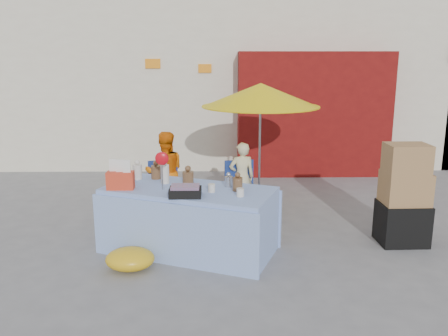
{
  "coord_description": "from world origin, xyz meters",
  "views": [
    {
      "loc": [
        0.14,
        -5.78,
        2.52
      ],
      "look_at": [
        0.24,
        0.6,
        1.0
      ],
      "focal_mm": 38.0,
      "sensor_mm": 36.0,
      "label": 1
    }
  ],
  "objects_px": {
    "vendor_beige": "(242,177)",
    "market_table": "(189,219)",
    "chair_left": "(165,199)",
    "box_stack": "(404,198)",
    "umbrella": "(261,96)",
    "vendor_orange": "(165,172)",
    "chair_right": "(242,198)"
  },
  "relations": [
    {
      "from": "vendor_orange",
      "to": "umbrella",
      "type": "height_order",
      "value": "umbrella"
    },
    {
      "from": "market_table",
      "to": "box_stack",
      "type": "xyz_separation_m",
      "value": [
        2.9,
        0.2,
        0.2
      ]
    },
    {
      "from": "chair_right",
      "to": "umbrella",
      "type": "xyz_separation_m",
      "value": [
        0.3,
        0.28,
        1.64
      ]
    },
    {
      "from": "box_stack",
      "to": "umbrella",
      "type": "bearing_deg",
      "value": 139.38
    },
    {
      "from": "chair_right",
      "to": "vendor_beige",
      "type": "distance_m",
      "value": 0.35
    },
    {
      "from": "vendor_orange",
      "to": "vendor_beige",
      "type": "relative_size",
      "value": 1.15
    },
    {
      "from": "chair_left",
      "to": "box_stack",
      "type": "distance_m",
      "value": 3.63
    },
    {
      "from": "vendor_beige",
      "to": "box_stack",
      "type": "distance_m",
      "value": 2.55
    },
    {
      "from": "market_table",
      "to": "vendor_beige",
      "type": "height_order",
      "value": "market_table"
    },
    {
      "from": "chair_right",
      "to": "umbrella",
      "type": "bearing_deg",
      "value": 32.13
    },
    {
      "from": "vendor_orange",
      "to": "box_stack",
      "type": "xyz_separation_m",
      "value": [
        3.37,
        -1.41,
        -0.03
      ]
    },
    {
      "from": "vendor_orange",
      "to": "umbrella",
      "type": "relative_size",
      "value": 0.64
    },
    {
      "from": "umbrella",
      "to": "box_stack",
      "type": "height_order",
      "value": "umbrella"
    },
    {
      "from": "chair_left",
      "to": "box_stack",
      "type": "height_order",
      "value": "box_stack"
    },
    {
      "from": "market_table",
      "to": "umbrella",
      "type": "xyz_separation_m",
      "value": [
        1.08,
        1.76,
        1.45
      ]
    },
    {
      "from": "market_table",
      "to": "umbrella",
      "type": "bearing_deg",
      "value": 80.09
    },
    {
      "from": "vendor_beige",
      "to": "umbrella",
      "type": "relative_size",
      "value": 0.55
    },
    {
      "from": "vendor_beige",
      "to": "chair_right",
      "type": "bearing_deg",
      "value": 77.64
    },
    {
      "from": "chair_left",
      "to": "chair_right",
      "type": "xyz_separation_m",
      "value": [
        1.25,
        0.0,
        0.0
      ]
    },
    {
      "from": "chair_right",
      "to": "vendor_beige",
      "type": "xyz_separation_m",
      "value": [
        0.0,
        0.13,
        0.32
      ]
    },
    {
      "from": "market_table",
      "to": "vendor_beige",
      "type": "distance_m",
      "value": 1.8
    },
    {
      "from": "vendor_beige",
      "to": "market_table",
      "type": "bearing_deg",
      "value": 53.12
    },
    {
      "from": "chair_left",
      "to": "chair_right",
      "type": "distance_m",
      "value": 1.25
    },
    {
      "from": "vendor_beige",
      "to": "vendor_orange",
      "type": "bearing_deg",
      "value": -11.07
    },
    {
      "from": "market_table",
      "to": "vendor_orange",
      "type": "relative_size",
      "value": 1.83
    },
    {
      "from": "market_table",
      "to": "chair_left",
      "type": "distance_m",
      "value": 1.56
    },
    {
      "from": "market_table",
      "to": "umbrella",
      "type": "relative_size",
      "value": 1.17
    },
    {
      "from": "umbrella",
      "to": "box_stack",
      "type": "bearing_deg",
      "value": -40.62
    },
    {
      "from": "vendor_orange",
      "to": "umbrella",
      "type": "bearing_deg",
      "value": 174.46
    },
    {
      "from": "vendor_orange",
      "to": "vendor_beige",
      "type": "height_order",
      "value": "vendor_orange"
    },
    {
      "from": "chair_left",
      "to": "vendor_beige",
      "type": "height_order",
      "value": "vendor_beige"
    },
    {
      "from": "chair_left",
      "to": "umbrella",
      "type": "distance_m",
      "value": 2.27
    }
  ]
}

